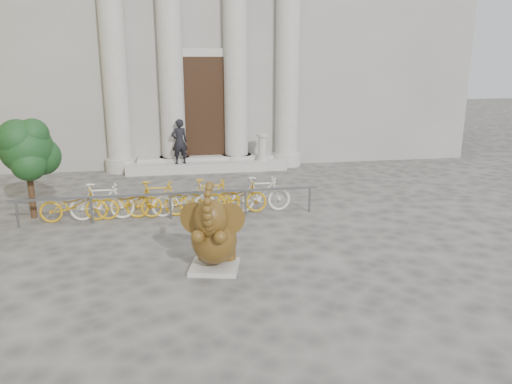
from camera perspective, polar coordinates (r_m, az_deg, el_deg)
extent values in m
plane|color=#474442|center=(10.25, -1.20, -8.67)|extent=(80.00, 80.00, 0.00)
cube|color=gray|center=(24.40, -7.15, 19.27)|extent=(22.00, 10.00, 12.00)
cube|color=black|center=(19.34, -5.92, 9.50)|extent=(2.40, 0.16, 4.00)
cylinder|color=#A8A59E|center=(19.16, -15.91, 14.07)|extent=(0.90, 0.90, 8.00)
cylinder|color=#A8A59E|center=(19.08, -9.74, 14.41)|extent=(0.90, 0.90, 8.00)
cylinder|color=#A8A59E|center=(19.27, -2.35, 14.61)|extent=(0.90, 0.90, 8.00)
cylinder|color=#A8A59E|center=(19.64, 3.63, 14.59)|extent=(0.90, 0.90, 8.00)
cube|color=#A8A59E|center=(19.15, -5.63, 3.03)|extent=(6.00, 1.20, 0.36)
cube|color=#A8A59E|center=(10.21, -4.75, -8.55)|extent=(1.13, 1.06, 0.10)
ellipsoid|color=black|center=(10.27, -4.63, -6.38)|extent=(0.96, 0.93, 0.61)
ellipsoid|color=black|center=(10.00, -4.81, -5.35)|extent=(1.16, 1.33, 0.99)
cylinder|color=black|center=(10.48, -5.91, -6.91)|extent=(0.35, 0.35, 0.25)
cylinder|color=black|center=(10.41, -3.10, -7.01)|extent=(0.35, 0.35, 0.25)
cylinder|color=black|center=(9.61, -6.40, -5.03)|extent=(0.36, 0.61, 0.38)
cylinder|color=black|center=(9.55, -3.92, -5.11)|extent=(0.36, 0.61, 0.38)
ellipsoid|color=black|center=(9.51, -5.18, -3.05)|extent=(0.77, 0.75, 0.76)
cylinder|color=black|center=(9.68, -6.97, -3.01)|extent=(0.57, 0.38, 0.65)
cylinder|color=black|center=(9.58, -3.16, -3.10)|extent=(0.65, 0.10, 0.65)
cone|color=beige|center=(9.39, -6.02, -4.28)|extent=(0.07, 0.22, 0.10)
cone|color=beige|center=(9.36, -4.64, -4.31)|extent=(0.16, 0.22, 0.10)
cube|color=slate|center=(13.25, -9.80, -0.19)|extent=(8.00, 0.06, 0.06)
cylinder|color=slate|center=(13.87, -25.63, -2.29)|extent=(0.06, 0.06, 0.70)
cylinder|color=slate|center=(13.49, -18.26, -2.01)|extent=(0.06, 0.06, 0.70)
cylinder|color=slate|center=(13.34, -9.73, -1.64)|extent=(0.06, 0.06, 0.70)
cylinder|color=slate|center=(13.49, -1.21, -1.23)|extent=(0.06, 0.06, 0.70)
cylinder|color=slate|center=(13.87, 6.15, -0.86)|extent=(0.06, 0.06, 0.70)
imported|color=#CD9412|center=(13.76, -20.15, -1.19)|extent=(1.70, 0.50, 1.00)
imported|color=silver|center=(13.65, -17.22, -1.06)|extent=(1.66, 0.47, 1.00)
imported|color=#CD9412|center=(13.58, -14.26, -0.93)|extent=(1.70, 0.50, 1.00)
imported|color=#CD9412|center=(13.55, -11.27, -0.80)|extent=(1.66, 0.47, 1.00)
imported|color=silver|center=(13.55, -8.28, -0.66)|extent=(1.70, 0.50, 1.00)
imported|color=#CD9412|center=(13.58, -5.29, -0.52)|extent=(1.66, 0.47, 1.00)
imported|color=#CD9412|center=(13.66, -2.33, -0.39)|extent=(1.70, 0.50, 1.00)
imported|color=silver|center=(13.77, 0.59, -0.25)|extent=(1.66, 0.47, 1.00)
cylinder|color=#332114|center=(14.43, -24.33, 0.38)|extent=(0.16, 0.16, 1.62)
sphere|color=black|center=(14.22, -24.79, 4.60)|extent=(1.35, 1.35, 1.35)
sphere|color=black|center=(14.36, -23.28, 3.75)|extent=(0.99, 0.99, 0.99)
sphere|color=black|center=(14.53, -25.53, 3.99)|extent=(0.90, 0.90, 0.90)
sphere|color=black|center=(14.00, -24.54, 2.98)|extent=(0.90, 0.90, 0.90)
sphere|color=black|center=(14.04, -25.62, 5.52)|extent=(0.99, 0.99, 0.99)
sphere|color=black|center=(14.03, -24.14, 6.04)|extent=(0.81, 0.81, 0.81)
imported|color=black|center=(18.57, -8.74, 5.72)|extent=(0.70, 0.56, 1.66)
cylinder|color=#A8A59E|center=(19.08, 0.71, 3.80)|extent=(0.42, 0.42, 0.13)
cylinder|color=#A8A59E|center=(19.00, 0.71, 5.01)|extent=(0.29, 0.29, 0.94)
cylinder|color=#A8A59E|center=(18.92, 0.72, 6.52)|extent=(0.42, 0.42, 0.10)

